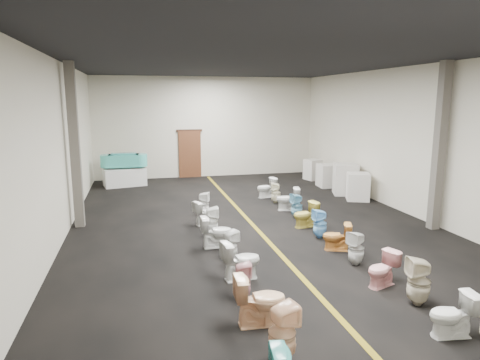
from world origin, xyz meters
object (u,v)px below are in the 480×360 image
(appliance_crate_a, at_px, (358,187))
(appliance_crate_c, at_px, (328,176))
(toilet_left_1, at_px, (282,333))
(toilet_right_2, at_px, (419,281))
(appliance_crate_b, at_px, (345,179))
(toilet_right_1, at_px, (452,315))
(toilet_left_3, at_px, (242,281))
(toilet_right_8, at_px, (297,206))
(appliance_crate_d, at_px, (313,170))
(toilet_left_4, at_px, (241,260))
(toilet_right_5, at_px, (337,237))
(toilet_right_3, at_px, (382,269))
(toilet_right_9, at_px, (288,199))
(toilet_right_4, at_px, (356,248))
(toilet_left_2, at_px, (260,300))
(toilet_left_5, at_px, (230,246))
(toilet_right_10, at_px, (276,193))
(toilet_left_6, at_px, (216,232))
(toilet_right_6, at_px, (320,224))
(toilet_right_11, at_px, (266,188))
(toilet_right_7, at_px, (305,215))
(toilet_left_7, at_px, (211,221))
(toilet_left_9, at_px, (203,204))
(display_table, at_px, (125,177))

(appliance_crate_a, relative_size, appliance_crate_c, 1.05)
(toilet_left_1, relative_size, toilet_right_2, 0.97)
(appliance_crate_b, distance_m, toilet_right_1, 9.81)
(toilet_left_3, bearing_deg, toilet_right_8, -25.38)
(toilet_right_8, bearing_deg, appliance_crate_d, 144.88)
(toilet_left_4, distance_m, toilet_right_5, 2.79)
(toilet_right_1, xyz_separation_m, toilet_right_5, (0.00, 3.85, -0.02))
(toilet_right_3, xyz_separation_m, toilet_right_9, (0.18, 5.78, 0.03))
(toilet_right_1, xyz_separation_m, toilet_right_4, (-0.00, 2.91, 0.03))
(toilet_left_1, distance_m, toilet_left_2, 1.00)
(toilet_left_5, bearing_deg, toilet_right_10, -52.66)
(toilet_left_6, bearing_deg, toilet_right_6, -89.88)
(toilet_left_5, relative_size, toilet_right_11, 0.98)
(toilet_left_5, bearing_deg, toilet_right_9, -59.23)
(toilet_left_1, distance_m, toilet_right_7, 6.33)
(toilet_left_7, xyz_separation_m, toilet_right_4, (2.68, -2.72, -0.01))
(appliance_crate_b, relative_size, toilet_left_2, 1.39)
(toilet_left_6, height_order, toilet_right_4, toilet_left_6)
(appliance_crate_c, xyz_separation_m, toilet_left_3, (-5.78, -8.85, -0.12))
(toilet_right_2, height_order, toilet_right_5, toilet_right_2)
(toilet_right_4, relative_size, toilet_right_5, 1.13)
(appliance_crate_b, relative_size, toilet_right_5, 1.74)
(toilet_left_9, bearing_deg, toilet_right_9, -71.16)
(toilet_left_1, xyz_separation_m, toilet_right_11, (2.68, 9.49, -0.06))
(toilet_left_6, relative_size, toilet_right_1, 1.09)
(appliance_crate_c, relative_size, toilet_left_2, 1.11)
(toilet_left_9, bearing_deg, toilet_right_4, -133.00)
(appliance_crate_b, bearing_deg, toilet_left_3, -128.02)
(appliance_crate_b, bearing_deg, toilet_left_9, -162.53)
(toilet_right_9, bearing_deg, toilet_right_1, 10.88)
(appliance_crate_c, relative_size, toilet_right_4, 1.22)
(toilet_right_2, distance_m, toilet_right_3, 0.85)
(display_table, height_order, toilet_left_1, toilet_left_1)
(toilet_right_8, distance_m, toilet_right_10, 1.92)
(toilet_left_3, bearing_deg, appliance_crate_b, -32.46)
(toilet_left_7, xyz_separation_m, toilet_right_9, (2.82, 1.98, -0.01))
(appliance_crate_d, distance_m, toilet_left_1, 13.61)
(appliance_crate_a, distance_m, toilet_right_3, 7.23)
(toilet_left_1, height_order, toilet_left_2, toilet_left_1)
(toilet_left_2, height_order, toilet_left_6, toilet_left_2)
(toilet_right_5, height_order, toilet_right_10, toilet_right_10)
(toilet_left_6, bearing_deg, toilet_left_9, -3.31)
(toilet_left_7, bearing_deg, toilet_right_9, -52.67)
(toilet_right_6, bearing_deg, toilet_left_9, -137.34)
(appliance_crate_a, bearing_deg, toilet_left_5, -140.40)
(toilet_left_9, distance_m, toilet_right_8, 2.82)
(toilet_right_1, distance_m, toilet_right_9, 7.60)
(appliance_crate_a, distance_m, appliance_crate_c, 2.40)
(toilet_left_5, bearing_deg, toilet_left_9, -23.98)
(toilet_right_6, bearing_deg, toilet_right_2, 2.18)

